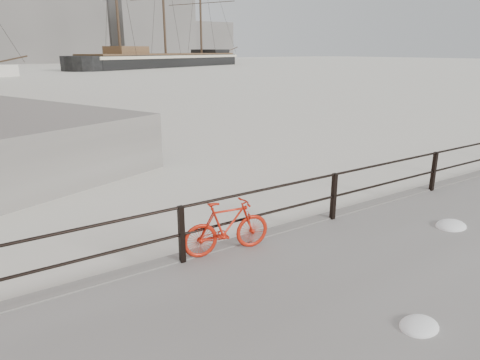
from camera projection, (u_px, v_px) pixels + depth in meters
ground at (326, 231)px, 9.29m from camera, size 400.00×400.00×0.00m
guardrail at (334, 196)px, 8.92m from camera, size 28.00×0.10×1.00m
bicycle at (227, 227)px, 7.43m from camera, size 1.62×0.47×0.96m
snow_mounds at (475, 223)px, 8.46m from camera, size 21.85×2.64×0.33m
barque_black at (166, 67)px, 100.27m from camera, size 64.74×45.06×34.97m
industrial_west at (47, 32)px, 129.08m from camera, size 32.00×18.00×18.00m
industrial_mid at (150, 26)px, 150.59m from camera, size 26.00×20.00×24.00m
industrial_east at (201, 41)px, 168.13m from camera, size 20.00×16.00×14.00m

